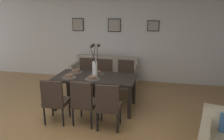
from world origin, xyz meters
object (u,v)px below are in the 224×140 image
(bowl_far_right, at_px, (97,72))
(framed_picture_center, at_px, (114,25))
(dining_table, at_px, (95,80))
(dining_chair_mid_right, at_px, (125,76))
(dining_chair_near_left, at_px, (55,99))
(dining_chair_mid_left, at_px, (108,104))
(dining_chair_near_right, at_px, (86,74))
(bowl_near_right, at_px, (76,71))
(framed_picture_left, at_px, (78,25))
(dining_chair_far_left, at_px, (84,101))
(sofa, at_px, (104,75))
(bowl_near_left, at_px, (69,76))
(bowl_far_left, at_px, (92,77))
(framed_picture_right, at_px, (153,26))
(dining_chair_far_right, at_px, (103,75))
(centerpiece_vase, at_px, (95,64))

(bowl_far_right, relative_size, framed_picture_center, 0.43)
(dining_table, distance_m, bowl_far_right, 0.23)
(dining_chair_mid_right, bearing_deg, dining_chair_near_left, -122.50)
(dining_table, xyz_separation_m, dining_chair_mid_left, (0.52, -0.88, -0.15))
(dining_chair_near_right, relative_size, dining_chair_mid_left, 1.00)
(dining_chair_near_right, height_order, dining_chair_mid_right, same)
(dining_chair_near_left, relative_size, bowl_far_right, 5.41)
(dining_table, height_order, bowl_near_right, bowl_near_right)
(dining_chair_near_right, distance_m, dining_chair_mid_right, 1.06)
(framed_picture_left, bearing_deg, dining_chair_far_left, -67.99)
(dining_chair_near_left, relative_size, dining_chair_far_left, 1.00)
(bowl_near_right, xyz_separation_m, framed_picture_left, (-0.62, 1.90, 0.93))
(sofa, bearing_deg, framed_picture_left, 153.41)
(bowl_near_left, distance_m, bowl_near_right, 0.40)
(bowl_far_right, distance_m, sofa, 1.51)
(dining_chair_near_left, xyz_separation_m, dining_chair_far_left, (0.58, 0.05, 0.00))
(dining_chair_near_left, bearing_deg, bowl_far_left, 50.46)
(sofa, height_order, framed_picture_right, framed_picture_right)
(dining_chair_near_left, height_order, sofa, dining_chair_near_left)
(dining_chair_near_right, relative_size, dining_chair_mid_right, 1.00)
(dining_table, relative_size, bowl_far_left, 10.59)
(bowl_far_right, bearing_deg, dining_chair_far_right, 92.04)
(dining_chair_near_right, distance_m, sofa, 0.84)
(sofa, bearing_deg, framed_picture_right, 19.50)
(dining_chair_far_right, xyz_separation_m, bowl_far_left, (0.02, -1.03, 0.27))
(framed_picture_left, bearing_deg, dining_chair_near_right, -62.24)
(dining_chair_mid_left, bearing_deg, dining_chair_near_right, 120.49)
(dining_table, xyz_separation_m, framed_picture_center, (-0.00, 2.10, 1.05))
(dining_chair_mid_right, height_order, bowl_near_left, dining_chair_mid_right)
(dining_chair_far_left, xyz_separation_m, bowl_near_left, (-0.56, 0.63, 0.27))
(dining_chair_near_right, height_order, bowl_far_right, dining_chair_near_right)
(dining_chair_near_right, bearing_deg, dining_chair_far_left, -72.44)
(dining_chair_far_right, xyz_separation_m, bowl_near_left, (-0.52, -1.03, 0.27))
(bowl_far_right, bearing_deg, framed_picture_left, 121.51)
(framed_picture_center, bearing_deg, dining_chair_mid_left, -80.18)
(bowl_far_left, bearing_deg, dining_table, 90.00)
(bowl_far_right, bearing_deg, bowl_far_left, -90.00)
(bowl_near_right, xyz_separation_m, framed_picture_center, (0.54, 1.90, 0.93))
(dining_chair_near_right, bearing_deg, dining_chair_mid_right, -1.01)
(bowl_near_right, bearing_deg, dining_table, -20.38)
(dining_table, relative_size, framed_picture_right, 5.12)
(dining_chair_far_left, bearing_deg, centerpiece_vase, 91.32)
(dining_table, bearing_deg, bowl_near_right, 159.62)
(dining_table, height_order, bowl_far_right, bowl_far_right)
(dining_chair_mid_left, xyz_separation_m, framed_picture_right, (0.65, 2.98, 1.20))
(bowl_near_left, height_order, framed_picture_right, framed_picture_right)
(centerpiece_vase, distance_m, framed_picture_left, 2.49)
(dining_chair_far_right, bearing_deg, dining_chair_mid_right, 2.52)
(dining_chair_near_right, distance_m, centerpiece_vase, 1.14)
(dining_chair_mid_right, height_order, bowl_near_right, dining_chair_mid_right)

